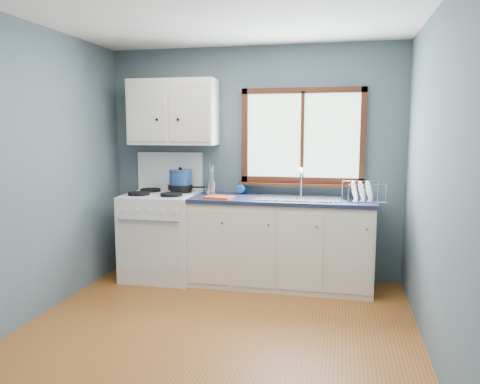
% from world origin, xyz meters
% --- Properties ---
extents(floor, '(3.20, 3.60, 0.02)m').
position_xyz_m(floor, '(0.00, 0.00, -0.01)').
color(floor, '#A15822').
rests_on(floor, ground).
extents(wall_back, '(3.20, 0.02, 2.50)m').
position_xyz_m(wall_back, '(0.00, 1.81, 1.25)').
color(wall_back, slate).
rests_on(wall_back, ground).
extents(wall_front, '(3.20, 0.02, 2.50)m').
position_xyz_m(wall_front, '(0.00, -1.81, 1.25)').
color(wall_front, slate).
rests_on(wall_front, ground).
extents(wall_left, '(0.02, 3.60, 2.50)m').
position_xyz_m(wall_left, '(-1.61, 0.00, 1.25)').
color(wall_left, slate).
rests_on(wall_left, ground).
extents(wall_right, '(0.02, 3.60, 2.50)m').
position_xyz_m(wall_right, '(1.61, 0.00, 1.25)').
color(wall_right, slate).
rests_on(wall_right, ground).
extents(gas_range, '(0.76, 0.69, 1.36)m').
position_xyz_m(gas_range, '(-0.95, 1.47, 0.49)').
color(gas_range, white).
rests_on(gas_range, floor).
extents(base_cabinets, '(1.85, 0.60, 0.88)m').
position_xyz_m(base_cabinets, '(0.36, 1.49, 0.41)').
color(base_cabinets, white).
rests_on(base_cabinets, floor).
extents(countertop, '(1.89, 0.64, 0.04)m').
position_xyz_m(countertop, '(0.36, 1.49, 0.90)').
color(countertop, '#171F35').
rests_on(countertop, base_cabinets).
extents(sink, '(0.84, 0.46, 0.44)m').
position_xyz_m(sink, '(0.54, 1.49, 0.86)').
color(sink, silver).
rests_on(sink, countertop).
extents(window, '(1.36, 0.10, 1.03)m').
position_xyz_m(window, '(0.54, 1.77, 1.48)').
color(window, '#9EC6A8').
rests_on(window, wall_back).
extents(upper_cabinets, '(0.95, 0.35, 0.70)m').
position_xyz_m(upper_cabinets, '(-0.85, 1.63, 1.80)').
color(upper_cabinets, white).
rests_on(upper_cabinets, wall_back).
extents(skillet, '(0.43, 0.32, 0.05)m').
position_xyz_m(skillet, '(-0.78, 1.62, 0.99)').
color(skillet, black).
rests_on(skillet, gas_range).
extents(stockpot, '(0.28, 0.28, 0.25)m').
position_xyz_m(stockpot, '(-0.78, 1.63, 1.07)').
color(stockpot, navy).
rests_on(stockpot, gas_range).
extents(utensil_crock, '(0.12, 0.12, 0.36)m').
position_xyz_m(utensil_crock, '(-0.42, 1.59, 0.99)').
color(utensil_crock, silver).
rests_on(utensil_crock, countertop).
extents(thermos, '(0.08, 0.08, 0.29)m').
position_xyz_m(thermos, '(-0.43, 1.64, 1.06)').
color(thermos, silver).
rests_on(thermos, countertop).
extents(soap_bottle, '(0.12, 0.12, 0.27)m').
position_xyz_m(soap_bottle, '(-0.12, 1.66, 1.06)').
color(soap_bottle, blue).
rests_on(soap_bottle, countertop).
extents(dish_towel, '(0.30, 0.24, 0.02)m').
position_xyz_m(dish_towel, '(-0.27, 1.34, 0.93)').
color(dish_towel, '#E2481E').
rests_on(dish_towel, countertop).
extents(dish_rack, '(0.43, 0.36, 0.20)m').
position_xyz_m(dish_rack, '(1.16, 1.48, 0.97)').
color(dish_rack, silver).
rests_on(dish_rack, countertop).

